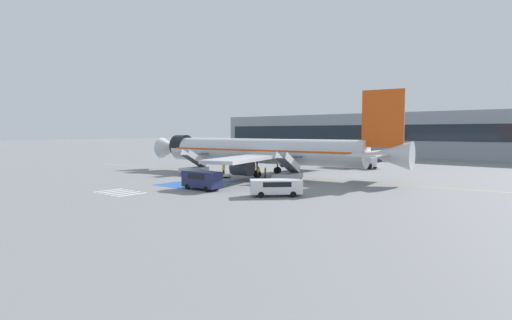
% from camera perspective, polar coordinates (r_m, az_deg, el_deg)
% --- Properties ---
extents(ground_plane, '(600.00, 600.00, 0.00)m').
position_cam_1_polar(ground_plane, '(61.86, 0.06, -2.19)').
color(ground_plane, slate).
extents(apron_leadline_yellow, '(77.37, 9.40, 0.01)m').
position_cam_1_polar(apron_leadline_yellow, '(62.21, 0.38, -2.15)').
color(apron_leadline_yellow, gold).
rests_on(apron_leadline_yellow, ground_plane).
extents(apron_stand_patch_blue, '(6.29, 9.45, 0.01)m').
position_cam_1_polar(apron_stand_patch_blue, '(52.92, -8.56, -3.30)').
color(apron_stand_patch_blue, '#2856A8').
rests_on(apron_stand_patch_blue, ground_plane).
extents(apron_walkway_bar_0, '(0.44, 3.60, 0.01)m').
position_cam_1_polar(apron_walkway_bar_0, '(49.11, -20.34, -4.09)').
color(apron_walkway_bar_0, silver).
rests_on(apron_walkway_bar_0, ground_plane).
extents(apron_walkway_bar_1, '(0.44, 3.60, 0.01)m').
position_cam_1_polar(apron_walkway_bar_1, '(48.08, -19.62, -4.24)').
color(apron_walkway_bar_1, silver).
rests_on(apron_walkway_bar_1, ground_plane).
extents(apron_walkway_bar_2, '(0.44, 3.60, 0.01)m').
position_cam_1_polar(apron_walkway_bar_2, '(47.06, -18.87, -4.40)').
color(apron_walkway_bar_2, silver).
rests_on(apron_walkway_bar_2, ground_plane).
extents(apron_walkway_bar_3, '(0.44, 3.60, 0.01)m').
position_cam_1_polar(apron_walkway_bar_3, '(46.05, -18.09, -4.56)').
color(apron_walkway_bar_3, silver).
rests_on(apron_walkway_bar_3, ground_plane).
extents(apron_walkway_bar_4, '(0.44, 3.60, 0.01)m').
position_cam_1_polar(apron_walkway_bar_4, '(45.05, -17.28, -4.74)').
color(apron_walkway_bar_4, silver).
rests_on(apron_walkway_bar_4, ground_plane).
extents(airliner, '(44.00, 32.67, 12.14)m').
position_cam_1_polar(airliner, '(61.54, 0.93, 1.27)').
color(airliner, silver).
rests_on(airliner, ground_plane).
extents(boarding_stairs_forward, '(2.75, 5.42, 4.00)m').
position_cam_1_polar(boarding_stairs_forward, '(64.18, -8.82, -1.12)').
color(boarding_stairs_forward, '#ADB2BA').
rests_on(boarding_stairs_forward, ground_plane).
extents(boarding_stairs_aft, '(2.75, 5.42, 4.12)m').
position_cam_1_polar(boarding_stairs_aft, '(54.43, 4.62, -2.00)').
color(boarding_stairs_aft, '#ADB2BA').
rests_on(boarding_stairs_aft, ground_plane).
extents(fuel_tanker, '(9.91, 2.87, 3.50)m').
position_cam_1_polar(fuel_tanker, '(76.82, 13.81, 0.25)').
color(fuel_tanker, '#38383D').
rests_on(fuel_tanker, ground_plane).
extents(service_van_0, '(5.04, 2.02, 2.17)m').
position_cam_1_polar(service_van_0, '(46.80, -7.74, -2.66)').
color(service_van_0, '#1E234C').
rests_on(service_van_0, ground_plane).
extents(service_van_1, '(5.22, 5.18, 1.76)m').
position_cam_1_polar(service_van_1, '(41.88, 2.87, -3.73)').
color(service_van_1, silver).
rests_on(service_van_1, ground_plane).
extents(baggage_cart, '(2.91, 2.88, 0.87)m').
position_cam_1_polar(baggage_cart, '(59.05, -4.42, -2.25)').
color(baggage_cart, gray).
rests_on(baggage_cart, ground_plane).
extents(ground_crew_0, '(0.47, 0.47, 1.65)m').
position_cam_1_polar(ground_crew_0, '(57.03, 1.33, -1.76)').
color(ground_crew_0, black).
rests_on(ground_crew_0, ground_plane).
extents(ground_crew_1, '(0.24, 0.43, 1.70)m').
position_cam_1_polar(ground_crew_1, '(58.13, 0.34, -1.63)').
color(ground_crew_1, '#2D2D33').
rests_on(ground_crew_1, ground_plane).
extents(ground_crew_2, '(0.49, 0.39, 1.79)m').
position_cam_1_polar(ground_crew_2, '(62.18, -4.65, -1.21)').
color(ground_crew_2, black).
rests_on(ground_crew_2, ground_plane).
extents(terminal_building, '(105.69, 12.10, 11.71)m').
position_cam_1_polar(terminal_building, '(117.46, 17.61, 3.47)').
color(terminal_building, '#89939E').
rests_on(terminal_building, ground_plane).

